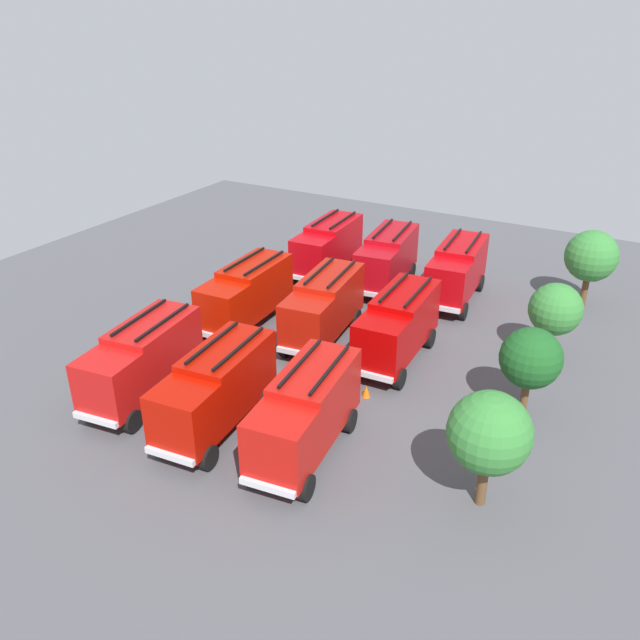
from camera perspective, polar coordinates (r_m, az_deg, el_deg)
ground_plane at (r=37.29m, az=0.00°, el=-1.93°), size 55.55×55.55×0.00m
fire_truck_0 at (r=46.00m, az=0.68°, el=6.64°), size 7.32×3.06×3.88m
fire_truck_1 at (r=38.53m, az=-6.56°, el=2.43°), size 7.29×2.97×3.88m
fire_truck_2 at (r=32.37m, az=-15.51°, el=-3.34°), size 7.44×3.43×3.88m
fire_truck_3 at (r=43.95m, az=5.96°, el=5.53°), size 7.43×3.42×3.88m
fire_truck_4 at (r=36.62m, az=0.31°, el=1.29°), size 7.43×3.43×3.88m
fire_truck_5 at (r=29.34m, az=-9.24°, el=-5.95°), size 7.39×3.28×3.88m
fire_truck_6 at (r=42.62m, az=12.07°, el=4.40°), size 7.38×3.24×3.88m
fire_truck_7 at (r=34.70m, az=6.91°, el=-0.41°), size 7.30×3.01×3.88m
fire_truck_8 at (r=27.42m, az=-1.29°, el=-8.11°), size 7.43×3.41×3.88m
firefighter_0 at (r=33.90m, az=-19.79°, el=-5.00°), size 0.27×0.43×1.64m
firefighter_1 at (r=49.44m, az=0.13°, el=6.66°), size 0.48×0.43×1.79m
tree_0 at (r=43.86m, az=22.94°, el=5.22°), size 3.25×3.25×5.04m
tree_1 at (r=36.48m, az=20.17°, el=0.88°), size 2.85×2.85×4.41m
tree_2 at (r=31.06m, az=18.20°, el=-3.27°), size 2.88×2.88×4.47m
tree_3 at (r=24.97m, az=14.80°, el=-9.69°), size 3.20×3.20×4.96m
traffic_cone_0 at (r=35.68m, az=-17.01°, el=-4.09°), size 0.39×0.39×0.56m
traffic_cone_1 at (r=32.23m, az=4.12°, el=-6.31°), size 0.43×0.43×0.62m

